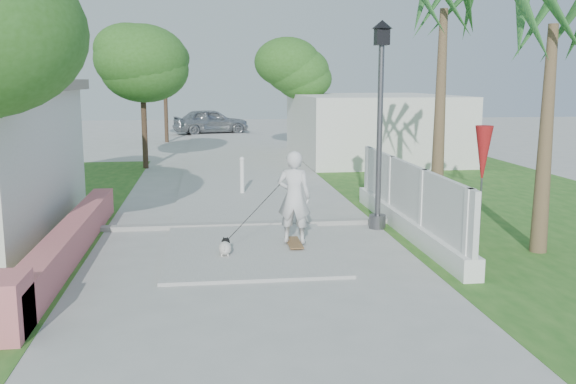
{
  "coord_description": "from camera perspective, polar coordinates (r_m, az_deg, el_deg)",
  "views": [
    {
      "loc": [
        -0.8,
        -7.85,
        3.22
      ],
      "look_at": [
        0.74,
        4.1,
        1.1
      ],
      "focal_mm": 40.0,
      "sensor_mm": 36.0,
      "label": 1
    }
  ],
  "objects": [
    {
      "name": "dog",
      "position": [
        11.82,
        -5.6,
        -4.91
      ],
      "size": [
        0.27,
        0.52,
        0.36
      ],
      "rotation": [
        0.0,
        0.0,
        -0.1
      ],
      "color": "silver",
      "rests_on": "ground"
    },
    {
      "name": "curb",
      "position": [
        14.23,
        -3.95,
        -2.92
      ],
      "size": [
        6.5,
        0.25,
        0.1
      ],
      "primitive_type": "cube",
      "color": "#999993",
      "rests_on": "ground"
    },
    {
      "name": "skateboarder",
      "position": [
        12.17,
        -1.25,
        -1.14
      ],
      "size": [
        1.72,
        0.96,
        1.89
      ],
      "rotation": [
        0.0,
        0.0,
        2.81
      ],
      "color": "brown",
      "rests_on": "ground"
    },
    {
      "name": "palm_near",
      "position": [
        12.69,
        22.46,
        12.55
      ],
      "size": [
        1.8,
        1.8,
        4.7
      ],
      "color": "brown",
      "rests_on": "ground"
    },
    {
      "name": "tree_path_right",
      "position": [
        28.12,
        0.88,
        10.53
      ],
      "size": [
        3.0,
        3.0,
        4.79
      ],
      "color": "#4C3826",
      "rests_on": "ground"
    },
    {
      "name": "street_lamp",
      "position": [
        13.88,
        8.17,
        6.59
      ],
      "size": [
        0.44,
        0.44,
        4.44
      ],
      "color": "#59595E",
      "rests_on": "ground"
    },
    {
      "name": "bollard",
      "position": [
        18.07,
        -4.1,
        1.56
      ],
      "size": [
        0.14,
        0.14,
        1.09
      ],
      "color": "white",
      "rests_on": "ground"
    },
    {
      "name": "tree_left_mid",
      "position": [
        16.99,
        -23.73,
        10.08
      ],
      "size": [
        3.2,
        3.2,
        4.85
      ],
      "color": "#4C3826",
      "rests_on": "ground"
    },
    {
      "name": "path_strip",
      "position": [
        28.05,
        -5.68,
        3.39
      ],
      "size": [
        3.2,
        36.0,
        0.06
      ],
      "primitive_type": "cube",
      "color": "#B7B7B2",
      "rests_on": "ground"
    },
    {
      "name": "grass_right",
      "position": [
        17.96,
        18.53,
        -0.86
      ],
      "size": [
        8.0,
        20.0,
        0.01
      ],
      "primitive_type": "cube",
      "color": "#28601E",
      "rests_on": "ground"
    },
    {
      "name": "ground",
      "position": [
        8.52,
        -1.47,
        -12.22
      ],
      "size": [
        90.0,
        90.0,
        0.0
      ],
      "primitive_type": "plane",
      "color": "#B7B7B2",
      "rests_on": "ground"
    },
    {
      "name": "tree_path_left",
      "position": [
        23.94,
        -12.82,
        11.17
      ],
      "size": [
        3.4,
        3.4,
        5.23
      ],
      "color": "#4C3826",
      "rests_on": "ground"
    },
    {
      "name": "tree_path_far",
      "position": [
        33.9,
        -10.89,
        10.81
      ],
      "size": [
        3.2,
        3.2,
        5.17
      ],
      "color": "#4C3826",
      "rests_on": "ground"
    },
    {
      "name": "parked_car",
      "position": [
        38.87,
        -6.86,
        6.27
      ],
      "size": [
        4.73,
        2.78,
        1.51
      ],
      "primitive_type": "imported",
      "rotation": [
        0.0,
        0.0,
        1.81
      ],
      "color": "#97999E",
      "rests_on": "ground"
    },
    {
      "name": "patio_umbrella",
      "position": [
        13.65,
        16.95,
        3.09
      ],
      "size": [
        0.36,
        0.36,
        2.3
      ],
      "color": "#59595E",
      "rests_on": "ground"
    },
    {
      "name": "lattice_fence",
      "position": [
        13.79,
        10.53,
        -1.39
      ],
      "size": [
        0.35,
        7.0,
        1.5
      ],
      "color": "white",
      "rests_on": "ground"
    },
    {
      "name": "pink_wall",
      "position": [
        12.03,
        -19.18,
        -4.58
      ],
      "size": [
        0.45,
        8.2,
        0.8
      ],
      "color": "#C06264",
      "rests_on": "ground"
    },
    {
      "name": "building_right",
      "position": [
        26.8,
        7.41,
        5.78
      ],
      "size": [
        6.0,
        8.0,
        2.6
      ],
      "primitive_type": "cube",
      "color": "silver",
      "rests_on": "ground"
    },
    {
      "name": "palm_far",
      "position": [
        15.39,
        13.66,
        14.41
      ],
      "size": [
        1.8,
        1.8,
        5.3
      ],
      "color": "brown",
      "rests_on": "ground"
    }
  ]
}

